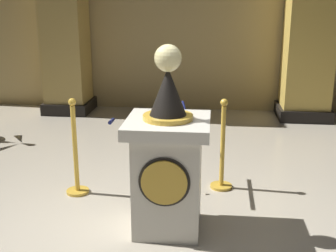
{
  "coord_description": "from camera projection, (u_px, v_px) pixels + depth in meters",
  "views": [
    {
      "loc": [
        0.52,
        -3.37,
        2.01
      ],
      "look_at": [
        0.15,
        0.16,
        0.96
      ],
      "focal_mm": 46.69,
      "sensor_mm": 36.0,
      "label": 1
    }
  ],
  "objects": [
    {
      "name": "column_left",
      "position": [
        63.0,
        4.0,
        7.51
      ],
      "size": [
        0.84,
        0.84,
        3.84
      ],
      "color": "black",
      "rests_on": "ground_plane"
    },
    {
      "name": "stanchion_far",
      "position": [
        76.0,
        161.0,
        4.58
      ],
      "size": [
        0.24,
        0.24,
        1.04
      ],
      "color": "gold",
      "rests_on": "ground_plane"
    },
    {
      "name": "stanchion_near",
      "position": [
        222.0,
        158.0,
        4.71
      ],
      "size": [
        0.24,
        0.24,
        1.0
      ],
      "color": "gold",
      "rests_on": "ground_plane"
    },
    {
      "name": "velvet_rope",
      "position": [
        150.0,
        120.0,
        4.52
      ],
      "size": [
        0.95,
        0.93,
        0.22
      ],
      "color": "#141947"
    },
    {
      "name": "pedestal_clock",
      "position": [
        168.0,
        162.0,
        3.78
      ],
      "size": [
        0.71,
        0.71,
        1.65
      ],
      "color": "beige",
      "rests_on": "ground_plane"
    },
    {
      "name": "ground_plane",
      "position": [
        149.0,
        236.0,
        3.83
      ],
      "size": [
        11.05,
        11.05,
        0.0
      ],
      "primitive_type": "plane",
      "color": "#B2A893"
    },
    {
      "name": "column_right",
      "position": [
        312.0,
        4.0,
        7.1
      ],
      "size": [
        0.91,
        0.91,
        3.84
      ],
      "color": "black",
      "rests_on": "ground_plane"
    }
  ]
}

